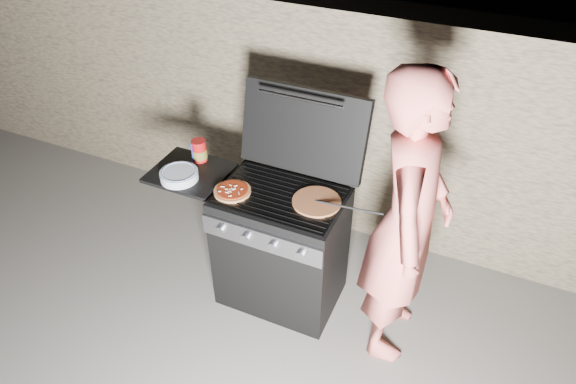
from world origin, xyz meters
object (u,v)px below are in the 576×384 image
at_px(pizza_topped, 232,191).
at_px(person, 407,224).
at_px(gas_grill, 249,238).
at_px(sauce_jar, 199,150).

bearing_deg(pizza_topped, person, 4.68).
xyz_separation_m(gas_grill, sauce_jar, (-0.42, 0.14, 0.52)).
bearing_deg(person, sauce_jar, 78.16).
relative_size(gas_grill, person, 0.70).
height_order(pizza_topped, sauce_jar, sauce_jar).
bearing_deg(sauce_jar, pizza_topped, -31.92).
distance_m(gas_grill, person, 1.16).
xyz_separation_m(sauce_jar, person, (1.47, -0.15, -0.02)).
bearing_deg(gas_grill, pizza_topped, -111.99).
distance_m(gas_grill, pizza_topped, 0.48).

